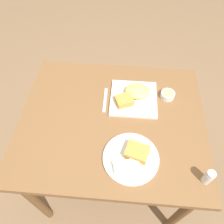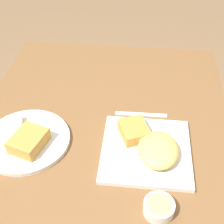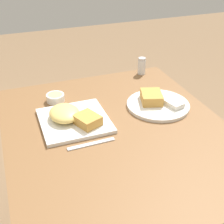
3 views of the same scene
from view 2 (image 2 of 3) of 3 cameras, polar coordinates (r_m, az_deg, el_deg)
dining_table at (r=1.07m, az=-1.47°, el=-5.75°), size 0.97×0.82×0.77m
plate_square_near at (r=0.90m, az=6.75°, el=-6.43°), size 0.25×0.25×0.06m
plate_oval_far at (r=0.96m, az=-15.47°, el=-4.86°), size 0.26×0.26×0.05m
sauce_ramekin at (r=0.80m, az=8.55°, el=-16.88°), size 0.08×0.08×0.03m
butter_knife at (r=1.03m, az=5.35°, el=-0.47°), size 0.02×0.17×0.00m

